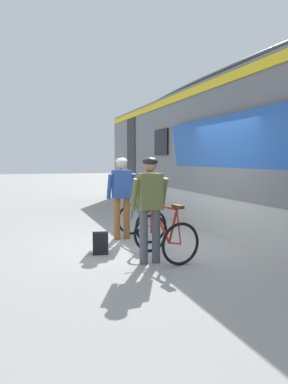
# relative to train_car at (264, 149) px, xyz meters

# --- Properties ---
(ground_plane) EXTENTS (80.00, 80.00, 0.00)m
(ground_plane) POSITION_rel_train_car_xyz_m (-2.92, -0.88, -1.97)
(ground_plane) COLOR #A09E99
(train_car) EXTENTS (3.17, 18.50, 3.88)m
(train_car) POSITION_rel_train_car_xyz_m (0.00, 0.00, 0.00)
(train_car) COLOR slate
(train_car) RESTS_ON ground
(cyclist_near_in_blue) EXTENTS (0.63, 0.33, 1.76)m
(cyclist_near_in_blue) POSITION_rel_train_car_xyz_m (-3.62, -0.07, -0.91)
(cyclist_near_in_blue) COLOR #935B2D
(cyclist_near_in_blue) RESTS_ON ground
(cyclist_far_in_olive) EXTENTS (0.62, 0.32, 1.76)m
(cyclist_far_in_olive) POSITION_rel_train_car_xyz_m (-3.67, -2.10, -0.91)
(cyclist_far_in_olive) COLOR #4C515B
(cyclist_far_in_olive) RESTS_ON ground
(bicycle_near_teal) EXTENTS (0.83, 1.14, 0.99)m
(bicycle_near_teal) POSITION_rel_train_car_xyz_m (-3.21, -0.16, -1.56)
(bicycle_near_teal) COLOR black
(bicycle_near_teal) RESTS_ON ground
(bicycle_far_red) EXTENTS (0.87, 1.17, 0.99)m
(bicycle_far_red) POSITION_rel_train_car_xyz_m (-3.31, -1.88, -1.56)
(bicycle_far_red) COLOR black
(bicycle_far_red) RESTS_ON ground
(backpack_on_platform) EXTENTS (0.31, 0.23, 0.40)m
(backpack_on_platform) POSITION_rel_train_car_xyz_m (-4.33, -1.23, -1.77)
(backpack_on_platform) COLOR black
(backpack_on_platform) RESTS_ON ground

